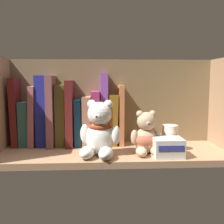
% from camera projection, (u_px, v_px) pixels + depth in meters
% --- Properties ---
extents(shelf_board, '(0.71, 0.24, 0.02)m').
position_uv_depth(shelf_board, '(114.00, 154.00, 0.86)').
color(shelf_board, '#A87F5B').
rests_on(shelf_board, ground).
extents(shelf_back_panel, '(0.74, 0.01, 0.32)m').
position_uv_depth(shelf_back_panel, '(112.00, 104.00, 0.97)').
color(shelf_back_panel, brown).
rests_on(shelf_back_panel, ground).
extents(book_0, '(0.03, 0.10, 0.23)m').
position_uv_depth(book_0, '(17.00, 112.00, 0.92)').
color(book_0, maroon).
rests_on(book_0, shelf_board).
extents(book_1, '(0.03, 0.10, 0.15)m').
position_uv_depth(book_1, '(26.00, 123.00, 0.92)').
color(book_1, '#2E605A').
rests_on(book_1, shelf_board).
extents(book_2, '(0.03, 0.11, 0.21)m').
position_uv_depth(book_2, '(34.00, 116.00, 0.92)').
color(book_2, '#A95E5E').
rests_on(book_2, shelf_board).
extents(book_3, '(0.03, 0.10, 0.24)m').
position_uv_depth(book_3, '(43.00, 111.00, 0.92)').
color(book_3, navy).
rests_on(book_3, shelf_board).
extents(book_4, '(0.02, 0.14, 0.24)m').
position_uv_depth(book_4, '(52.00, 111.00, 0.92)').
color(book_4, '#844D4D').
rests_on(book_4, shelf_board).
extents(book_5, '(0.03, 0.11, 0.21)m').
position_uv_depth(book_5, '(61.00, 115.00, 0.93)').
color(book_5, brown).
rests_on(book_5, shelf_board).
extents(book_6, '(0.02, 0.14, 0.22)m').
position_uv_depth(book_6, '(71.00, 113.00, 0.93)').
color(book_6, '#5A1A1A').
rests_on(book_6, shelf_board).
extents(book_7, '(0.03, 0.11, 0.16)m').
position_uv_depth(book_7, '(79.00, 122.00, 0.93)').
color(book_7, navy).
rests_on(book_7, shelf_board).
extents(book_8, '(0.03, 0.12, 0.17)m').
position_uv_depth(book_8, '(87.00, 120.00, 0.94)').
color(book_8, '#A7765A').
rests_on(book_8, shelf_board).
extents(book_9, '(0.03, 0.14, 0.19)m').
position_uv_depth(book_9, '(96.00, 118.00, 0.94)').
color(book_9, '#9F2C63').
rests_on(book_9, shelf_board).
extents(book_10, '(0.03, 0.09, 0.25)m').
position_uv_depth(book_10, '(104.00, 109.00, 0.93)').
color(book_10, purple).
rests_on(book_10, shelf_board).
extents(book_11, '(0.04, 0.09, 0.18)m').
position_uv_depth(book_11, '(113.00, 119.00, 0.94)').
color(book_11, '#8A5E1B').
rests_on(book_11, shelf_board).
extents(book_12, '(0.02, 0.09, 0.21)m').
position_uv_depth(book_12, '(121.00, 115.00, 0.94)').
color(book_12, '#CC7645').
rests_on(book_12, shelf_board).
extents(teddy_bear_larger, '(0.13, 0.13, 0.17)m').
position_uv_depth(teddy_bear_larger, '(99.00, 132.00, 0.79)').
color(teddy_bear_larger, white).
rests_on(teddy_bear_larger, shelf_board).
extents(teddy_bear_smaller, '(0.10, 0.10, 0.13)m').
position_uv_depth(teddy_bear_smaller, '(146.00, 137.00, 0.82)').
color(teddy_bear_smaller, tan).
rests_on(teddy_bear_smaller, shelf_board).
extents(pillar_candle, '(0.05, 0.05, 0.08)m').
position_uv_depth(pillar_candle, '(170.00, 138.00, 0.85)').
color(pillar_candle, silver).
rests_on(pillar_candle, shelf_board).
extents(small_product_box, '(0.09, 0.07, 0.06)m').
position_uv_depth(small_product_box, '(168.00, 147.00, 0.79)').
color(small_product_box, silver).
rests_on(small_product_box, shelf_board).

